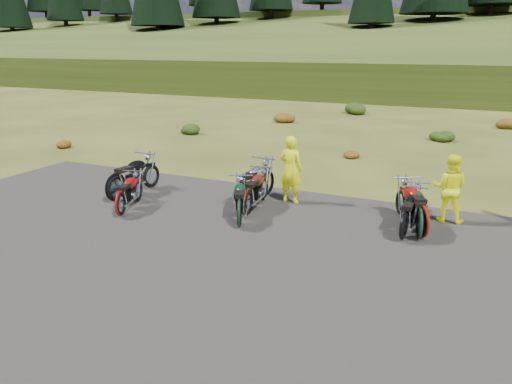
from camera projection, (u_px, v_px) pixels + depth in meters
The scene contains 21 objects.
ground at pixel (262, 239), 11.47m from camera, with size 300.00×300.00×0.00m, color #394416.
gravel_pad at pixel (220, 274), 9.73m from camera, with size 20.00×12.00×0.04m, color black.
hill_slope at pixel (449, 85), 54.92m from camera, with size 300.00×46.00×3.00m, color #304115, non-canonical shape.
hill_plateau at pixel (472, 65), 107.07m from camera, with size 300.00×90.00×9.17m, color #304115.
shrub_0 at pixel (66, 143), 21.47m from camera, with size 0.77×0.77×0.45m, color maroon.
shrub_1 at pixel (189, 128), 24.88m from camera, with size 1.03×1.03×0.61m, color #1C340D.
shrub_2 at pixel (283, 116), 28.29m from camera, with size 1.30×1.30×0.77m, color maroon.
shrub_3 at pixel (356, 107), 31.71m from camera, with size 1.56×1.56×0.92m, color #1C340D.
shrub_4 at pixel (349, 152), 19.56m from camera, with size 0.77×0.77×0.45m, color maroon.
shrub_5 at pixel (441, 135), 22.97m from camera, with size 1.03×1.03×0.61m, color #1C340D.
shrub_6 at pixel (509, 121), 26.38m from camera, with size 1.30×1.30×0.77m, color maroon.
motorcycle_0 at pixel (117, 202), 14.17m from camera, with size 2.26×0.75×1.19m, color black, non-canonical shape.
motorcycle_1 at pixel (122, 217), 12.95m from camera, with size 1.87×0.62×0.98m, color maroon, non-canonical shape.
motorcycle_2 at pixel (239, 228), 12.17m from camera, with size 1.99×0.66×1.04m, color black, non-canonical shape.
motorcycle_3 at pixel (241, 211), 13.41m from camera, with size 2.30×0.77×1.21m, color #A7A7AB, non-canonical shape.
motorcycle_4 at pixel (248, 216), 12.96m from camera, with size 2.05×0.68×1.07m, color #51190D, non-canonical shape.
motorcycle_5 at pixel (402, 241), 11.36m from camera, with size 1.92×0.64×1.01m, color black, non-canonical shape.
motorcycle_6 at pixel (420, 238), 11.53m from camera, with size 2.18×0.73×1.14m, color maroon, non-canonical shape.
motorcycle_7 at pixel (418, 240), 11.42m from camera, with size 2.03×0.68×1.06m, color black, non-canonical shape.
person_middle at pixel (291, 170), 13.80m from camera, with size 0.69×0.45×1.89m, color #DCE00B.
person_right_a at pixel (449, 189), 12.34m from camera, with size 0.83×0.65×1.72m, color #DCE00B.
Camera 1 is at (4.38, -9.75, 4.30)m, focal length 35.00 mm.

